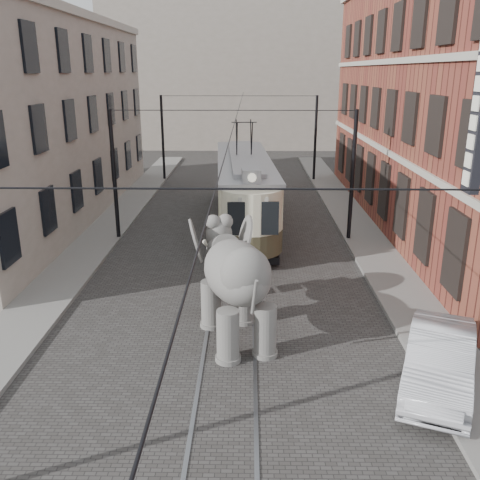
{
  "coord_description": "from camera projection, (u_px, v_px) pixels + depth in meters",
  "views": [
    {
      "loc": [
        0.53,
        -17.47,
        7.58
      ],
      "look_at": [
        0.24,
        -0.49,
        2.1
      ],
      "focal_mm": 39.27,
      "sensor_mm": 36.0,
      "label": 1
    }
  ],
  "objects": [
    {
      "name": "brick_building",
      "position": [
        464.0,
        105.0,
        25.5
      ],
      "size": [
        8.0,
        26.0,
        12.0
      ],
      "primitive_type": "cube",
      "color": "maroon",
      "rests_on": "ground"
    },
    {
      "name": "catenary",
      "position": [
        232.0,
        182.0,
        22.8
      ],
      "size": [
        11.0,
        30.2,
        6.0
      ],
      "primitive_type": null,
      "color": "black",
      "rests_on": "ground"
    },
    {
      "name": "sidewalk_right",
      "position": [
        400.0,
        290.0,
        18.84
      ],
      "size": [
        2.0,
        60.0,
        0.15
      ],
      "primitive_type": "cube",
      "color": "slate",
      "rests_on": "ground"
    },
    {
      "name": "tram_rails",
      "position": [
        234.0,
        291.0,
        18.96
      ],
      "size": [
        1.54,
        80.0,
        0.02
      ],
      "primitive_type": null,
      "color": "slate",
      "rests_on": "ground"
    },
    {
      "name": "parked_car",
      "position": [
        439.0,
        360.0,
        13.05
      ],
      "size": [
        3.07,
        4.69,
        1.46
      ],
      "primitive_type": "imported",
      "rotation": [
        0.0,
        0.0,
        -0.38
      ],
      "color": "silver",
      "rests_on": "ground"
    },
    {
      "name": "stucco_building",
      "position": [
        27.0,
        123.0,
        27.12
      ],
      "size": [
        7.0,
        24.0,
        10.0
      ],
      "primitive_type": "cube",
      "color": "gray",
      "rests_on": "ground"
    },
    {
      "name": "ground",
      "position": [
        234.0,
        291.0,
        18.96
      ],
      "size": [
        120.0,
        120.0,
        0.0
      ],
      "primitive_type": "plane",
      "color": "#3C3A38"
    },
    {
      "name": "elephant",
      "position": [
        237.0,
        288.0,
        15.02
      ],
      "size": [
        4.41,
        6.06,
        3.33
      ],
      "primitive_type": null,
      "rotation": [
        0.0,
        0.0,
        0.29
      ],
      "color": "slate",
      "rests_on": "ground"
    },
    {
      "name": "tram",
      "position": [
        244.0,
        174.0,
        26.62
      ],
      "size": [
        3.48,
        13.3,
        5.22
      ],
      "primitive_type": null,
      "rotation": [
        0.0,
        0.0,
        0.06
      ],
      "color": "beige",
      "rests_on": "ground"
    },
    {
      "name": "sidewalk_left",
      "position": [
        55.0,
        288.0,
        19.04
      ],
      "size": [
        2.0,
        60.0,
        0.15
      ],
      "primitive_type": "cube",
      "color": "slate",
      "rests_on": "ground"
    },
    {
      "name": "distant_block",
      "position": [
        244.0,
        77.0,
        54.87
      ],
      "size": [
        28.0,
        10.0,
        14.0
      ],
      "primitive_type": "cube",
      "color": "gray",
      "rests_on": "ground"
    }
  ]
}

